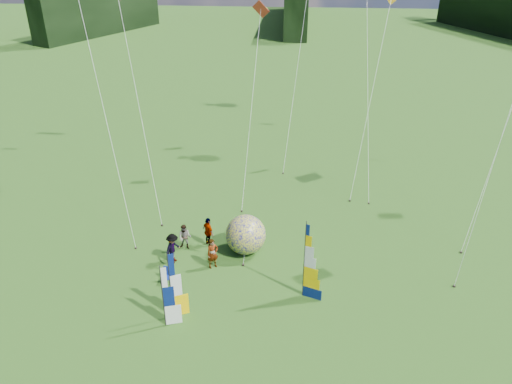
# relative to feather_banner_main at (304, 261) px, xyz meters

# --- Properties ---
(ground) EXTENTS (220.00, 220.00, 0.00)m
(ground) POSITION_rel_feather_banner_main_xyz_m (-1.57, -2.86, -2.22)
(ground) COLOR #224714
(ground) RESTS_ON ground
(treeline_ring) EXTENTS (210.00, 210.00, 8.00)m
(treeline_ring) POSITION_rel_feather_banner_main_xyz_m (-1.57, -2.86, 1.78)
(treeline_ring) COLOR black
(treeline_ring) RESTS_ON ground
(feather_banner_main) EXTENTS (1.17, 0.52, 4.44)m
(feather_banner_main) POSITION_rel_feather_banner_main_xyz_m (0.00, 0.00, 0.00)
(feather_banner_main) COLOR navy
(feather_banner_main) RESTS_ON ground
(side_banner_left) EXTENTS (1.00, 0.53, 3.79)m
(side_banner_left) POSITION_rel_feather_banner_main_xyz_m (-6.46, -2.23, -0.32)
(side_banner_left) COLOR #FFC600
(side_banner_left) RESTS_ON ground
(side_banner_far) EXTENTS (1.00, 0.40, 3.46)m
(side_banner_far) POSITION_rel_feather_banner_main_xyz_m (-6.68, -2.84, -0.49)
(side_banner_far) COLOR white
(side_banner_far) RESTS_ON ground
(bol_inflatable) EXTENTS (2.81, 2.81, 2.40)m
(bol_inflatable) POSITION_rel_feather_banner_main_xyz_m (-3.42, 3.77, -1.02)
(bol_inflatable) COLOR #02006F
(bol_inflatable) RESTS_ON ground
(spectator_a) EXTENTS (0.81, 0.75, 1.86)m
(spectator_a) POSITION_rel_feather_banner_main_xyz_m (-5.13, 2.05, -1.29)
(spectator_a) COLOR #66594C
(spectator_a) RESTS_ON ground
(spectator_b) EXTENTS (0.83, 0.46, 1.63)m
(spectator_b) POSITION_rel_feather_banner_main_xyz_m (-7.11, 3.77, -1.40)
(spectator_b) COLOR #66594C
(spectator_b) RESTS_ON ground
(spectator_c) EXTENTS (0.79, 1.29, 1.87)m
(spectator_c) POSITION_rel_feather_banner_main_xyz_m (-7.50, 2.36, -1.28)
(spectator_c) COLOR #66594C
(spectator_c) RESTS_ON ground
(spectator_d) EXTENTS (1.07, 1.14, 1.89)m
(spectator_d) POSITION_rel_feather_banner_main_xyz_m (-5.75, 4.26, -1.27)
(spectator_d) COLOR #66594C
(spectator_d) RESTS_ON ground
(camp_chair) EXTENTS (0.58, 0.58, 0.92)m
(camp_chair) POSITION_rel_feather_banner_main_xyz_m (-7.41, 0.42, -1.76)
(camp_chair) COLOR navy
(camp_chair) RESTS_ON ground
(kite_whale) EXTENTS (7.71, 15.88, 18.35)m
(kite_whale) POSITION_rel_feather_banner_main_xyz_m (4.35, 16.51, 6.96)
(kite_whale) COLOR black
(kite_whale) RESTS_ON ground
(kite_rainbow_delta) EXTENTS (10.76, 14.03, 16.61)m
(kite_rainbow_delta) POSITION_rel_feather_banner_main_xyz_m (-11.21, 10.18, 6.09)
(kite_rainbow_delta) COLOR #F92304
(kite_rainbow_delta) RESTS_ON ground
(kite_parafoil) EXTENTS (9.97, 11.10, 16.71)m
(kite_parafoil) POSITION_rel_feather_banner_main_xyz_m (9.85, 4.01, 6.14)
(kite_parafoil) COLOR #CB0401
(kite_parafoil) RESTS_ON ground
(small_kite_red) EXTENTS (5.23, 10.37, 13.22)m
(small_kite_red) POSITION_rel_feather_banner_main_xyz_m (-3.87, 12.35, 4.39)
(small_kite_red) COLOR red
(small_kite_red) RESTS_ON ground
(small_kite_orange) EXTENTS (8.61, 12.04, 13.98)m
(small_kite_orange) POSITION_rel_feather_banner_main_xyz_m (4.65, 14.91, 4.77)
(small_kite_orange) COLOR #FFAD1E
(small_kite_orange) RESTS_ON ground
(small_kite_yellow) EXTENTS (10.53, 12.34, 12.36)m
(small_kite_yellow) POSITION_rel_feather_banner_main_xyz_m (11.77, 8.59, 3.96)
(small_kite_yellow) COLOR gold
(small_kite_yellow) RESTS_ON ground
(small_kite_pink) EXTENTS (8.11, 9.76, 16.92)m
(small_kite_pink) POSITION_rel_feather_banner_main_xyz_m (-12.12, 6.52, 6.24)
(small_kite_pink) COLOR #E63A73
(small_kite_pink) RESTS_ON ground
(small_kite_green) EXTENTS (4.96, 12.15, 16.86)m
(small_kite_green) POSITION_rel_feather_banner_main_xyz_m (-0.75, 19.37, 6.21)
(small_kite_green) COLOR green
(small_kite_green) RESTS_ON ground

